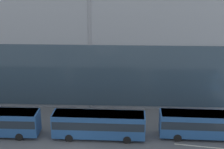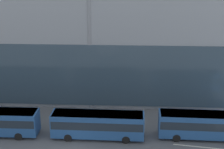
{
  "view_description": "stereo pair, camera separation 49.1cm",
  "coord_description": "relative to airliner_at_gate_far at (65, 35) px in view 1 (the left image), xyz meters",
  "views": [
    {
      "loc": [
        6.08,
        -33.64,
        21.53
      ],
      "look_at": [
        3.81,
        19.41,
        4.0
      ],
      "focal_mm": 55.0,
      "sensor_mm": 36.0,
      "label": 1
    },
    {
      "loc": [
        6.58,
        -33.62,
        21.53
      ],
      "look_at": [
        3.81,
        19.41,
        4.0
      ],
      "focal_mm": 55.0,
      "sensor_mm": 36.0,
      "label": 2
    }
  ],
  "objects": [
    {
      "name": "shuttle_bus_2",
      "position": [
        10.75,
        -37.8,
        -3.44
      ],
      "size": [
        11.78,
        2.98,
        3.37
      ],
      "rotation": [
        0.0,
        0.0,
        -0.02
      ],
      "color": "#285693",
      "rests_on": "ground_plane"
    },
    {
      "name": "airliner_at_gate_far",
      "position": [
        0.0,
        0.0,
        0.0
      ],
      "size": [
        37.62,
        35.64,
        14.71
      ],
      "rotation": [
        0.0,
        0.0,
        -1.67
      ],
      "color": "silver",
      "rests_on": "ground_plane"
    },
    {
      "name": "shuttle_bus_3",
      "position": [
        24.37,
        -37.21,
        -3.44
      ],
      "size": [
        11.81,
        3.11,
        3.37
      ],
      "rotation": [
        0.0,
        0.0,
        -0.03
      ],
      "color": "#285693",
      "rests_on": "ground_plane"
    },
    {
      "name": "lane_stripe_0",
      "position": [
        23.48,
        -39.54,
        -5.41
      ],
      "size": [
        6.53,
        1.23,
        0.01
      ],
      "primitive_type": "cube",
      "rotation": [
        0.0,
        0.0,
        -0.15
      ],
      "color": "silver",
      "rests_on": "ground_plane"
    }
  ]
}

